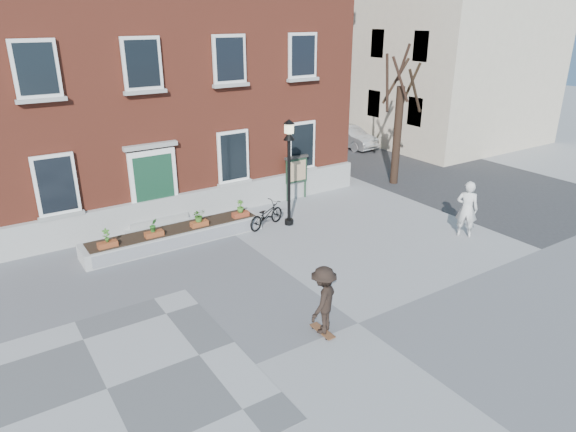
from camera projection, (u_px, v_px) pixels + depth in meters
ground at (358, 323)px, 13.00m from camera, size 100.00×100.00×0.00m
checker_patch at (107, 389)px, 10.71m from camera, size 6.00×6.00×0.01m
bicycle at (266, 215)px, 18.76m from camera, size 1.86×1.14×0.92m
parked_car at (349, 137)px, 30.07m from camera, size 1.61×3.82×1.23m
bystander at (467, 209)px, 17.77m from camera, size 0.82×0.88×2.02m
brick_building at (99, 41)px, 20.54m from camera, size 18.40×10.85×12.60m
planter_assembly at (176, 235)px, 17.45m from camera, size 6.20×1.12×1.15m
bare_tree at (398, 123)px, 22.81m from camera, size 1.83×1.83×6.16m
side_street at (375, 19)px, 35.01m from camera, size 15.20×36.00×14.50m
lamp_post at (289, 158)px, 18.20m from camera, size 0.40×0.40×3.93m
notice_board at (296, 170)px, 21.30m from camera, size 1.10×0.16×1.87m
skateboarder at (323, 300)px, 12.25m from camera, size 1.28×1.13×1.80m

